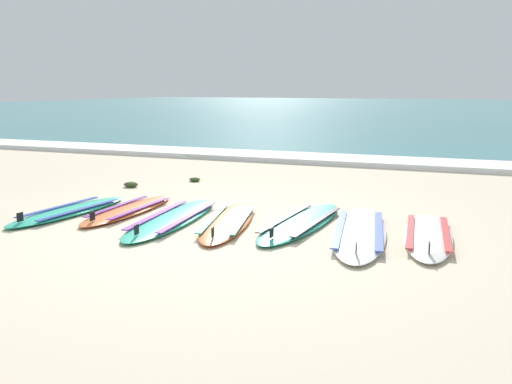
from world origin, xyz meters
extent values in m
plane|color=beige|center=(0.00, 0.00, 0.00)|extent=(80.00, 80.00, 0.00)
cube|color=teal|center=(0.00, 35.75, 0.05)|extent=(80.00, 60.00, 0.10)
cube|color=white|center=(0.00, 6.43, 0.06)|extent=(80.00, 1.34, 0.11)
ellipsoid|color=#2DB793|center=(-2.19, 0.18, 0.04)|extent=(0.71, 2.08, 0.07)
cube|color=#334CB2|center=(-2.37, 0.20, 0.08)|extent=(0.21, 1.43, 0.01)
cube|color=#334CB2|center=(-2.00, 0.17, 0.08)|extent=(0.21, 1.43, 0.01)
cube|color=black|center=(-2.27, -0.61, 0.12)|extent=(0.02, 0.09, 0.11)
ellipsoid|color=orange|center=(-1.48, 0.52, 0.04)|extent=(0.50, 2.00, 0.07)
cube|color=purple|center=(-1.66, 0.52, 0.08)|extent=(0.07, 1.40, 0.01)
cube|color=purple|center=(-1.30, 0.52, 0.08)|extent=(0.07, 1.40, 0.01)
cube|color=black|center=(-1.48, -0.25, 0.12)|extent=(0.01, 0.09, 0.11)
ellipsoid|color=#2DB793|center=(-0.69, 0.31, 0.04)|extent=(0.75, 2.39, 0.07)
cube|color=purple|center=(-0.90, 0.29, 0.08)|extent=(0.20, 1.65, 0.01)
cube|color=purple|center=(-0.48, 0.32, 0.08)|extent=(0.20, 1.65, 0.01)
cube|color=black|center=(-0.62, -0.61, 0.12)|extent=(0.02, 0.09, 0.11)
ellipsoid|color=orange|center=(0.03, 0.40, 0.04)|extent=(0.96, 2.18, 0.07)
cube|color=teal|center=(-0.15, 0.36, 0.08)|extent=(0.38, 1.46, 0.01)
cube|color=teal|center=(0.22, 0.44, 0.08)|extent=(0.38, 1.46, 0.01)
cube|color=black|center=(0.21, -0.41, 0.12)|extent=(0.03, 0.09, 0.11)
ellipsoid|color=#2DB793|center=(0.89, 0.68, 0.04)|extent=(0.77, 2.32, 0.07)
cube|color=black|center=(0.69, 0.70, 0.08)|extent=(0.22, 1.59, 0.01)
cube|color=black|center=(1.10, 0.66, 0.08)|extent=(0.22, 1.59, 0.01)
cube|color=black|center=(0.81, -0.20, 0.12)|extent=(0.02, 0.09, 0.11)
ellipsoid|color=white|center=(1.63, 0.49, 0.04)|extent=(0.97, 2.52, 0.07)
cube|color=#334CB2|center=(1.41, 0.46, 0.08)|extent=(0.34, 1.71, 0.01)
cube|color=#334CB2|center=(1.85, 0.52, 0.08)|extent=(0.34, 1.71, 0.01)
cube|color=black|center=(1.77, -0.46, 0.12)|extent=(0.02, 0.09, 0.11)
ellipsoid|color=silver|center=(2.38, 0.63, 0.04)|extent=(0.68, 2.15, 0.07)
cube|color=#D13838|center=(2.19, 0.62, 0.08)|extent=(0.18, 1.49, 0.01)
cube|color=#D13838|center=(2.57, 0.64, 0.08)|extent=(0.18, 1.49, 0.01)
cube|color=black|center=(2.44, -0.20, 0.12)|extent=(0.02, 0.09, 0.11)
ellipsoid|color=#384723|center=(-2.52, 2.14, 0.04)|extent=(0.25, 0.20, 0.09)
ellipsoid|color=#384723|center=(-1.76, 3.01, 0.04)|extent=(0.20, 0.16, 0.07)
camera|label=1|loc=(2.65, -5.56, 1.68)|focal=38.11mm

